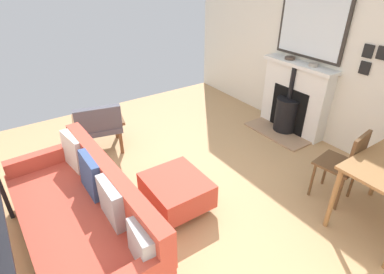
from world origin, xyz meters
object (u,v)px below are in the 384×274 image
(mantel_bowl_far, at_px, (313,65))
(ottoman, at_px, (176,190))
(mantel_bowl_near, at_px, (290,58))
(fireplace, at_px, (292,102))
(armchair_accent, at_px, (99,124))
(sofa, at_px, (84,216))
(dining_chair_near_fireplace, at_px, (346,162))

(mantel_bowl_far, xyz_separation_m, ottoman, (2.50, 0.31, -0.91))
(ottoman, bearing_deg, mantel_bowl_near, -163.69)
(mantel_bowl_near, bearing_deg, ottoman, 16.31)
(fireplace, xyz_separation_m, armchair_accent, (2.76, -1.06, -0.04))
(sofa, bearing_deg, mantel_bowl_far, -175.48)
(mantel_bowl_far, bearing_deg, sofa, 4.52)
(mantel_bowl_far, distance_m, dining_chair_near_fireplace, 1.66)
(fireplace, relative_size, sofa, 0.58)
(dining_chair_near_fireplace, bearing_deg, ottoman, -30.67)
(sofa, distance_m, dining_chair_near_fireplace, 2.76)
(mantel_bowl_far, distance_m, sofa, 3.59)
(sofa, height_order, armchair_accent, sofa)
(mantel_bowl_near, xyz_separation_m, dining_chair_near_fireplace, (0.92, 1.67, -0.60))
(fireplace, distance_m, ottoman, 2.54)
(mantel_bowl_near, height_order, dining_chair_near_fireplace, mantel_bowl_near)
(sofa, height_order, ottoman, sofa)
(fireplace, relative_size, mantel_bowl_near, 7.80)
(fireplace, bearing_deg, ottoman, 11.97)
(fireplace, xyz_separation_m, mantel_bowl_far, (-0.03, 0.21, 0.65))
(fireplace, distance_m, mantel_bowl_near, 0.68)
(mantel_bowl_far, xyz_separation_m, dining_chair_near_fireplace, (0.92, 1.25, -0.60))
(fireplace, bearing_deg, armchair_accent, -21.01)
(ottoman, height_order, armchair_accent, armchair_accent)
(sofa, height_order, dining_chair_near_fireplace, dining_chair_near_fireplace)
(ottoman, bearing_deg, fireplace, -168.03)
(sofa, relative_size, ottoman, 2.99)
(mantel_bowl_far, bearing_deg, dining_chair_near_fireplace, 53.70)
(sofa, distance_m, ottoman, 0.99)
(fireplace, xyz_separation_m, ottoman, (2.47, 0.52, -0.26))
(mantel_bowl_far, height_order, sofa, mantel_bowl_far)
(fireplace, xyz_separation_m, dining_chair_near_fireplace, (0.88, 1.46, 0.05))
(sofa, bearing_deg, armchair_accent, -114.05)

